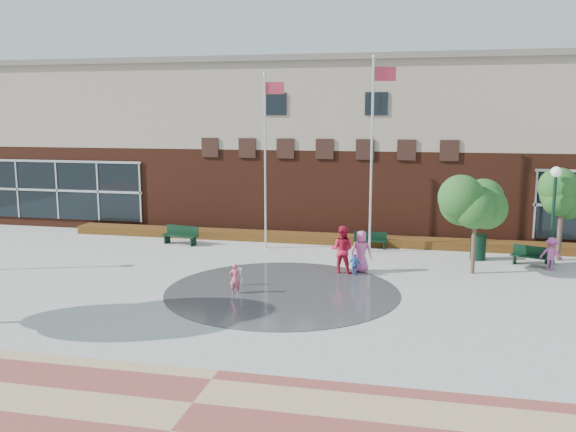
% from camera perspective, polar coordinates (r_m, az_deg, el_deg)
% --- Properties ---
extents(ground, '(120.00, 120.00, 0.00)m').
position_cam_1_polar(ground, '(19.27, -2.60, -9.59)').
color(ground, '#666056').
rests_on(ground, ground).
extents(plaza_concrete, '(46.00, 18.00, 0.01)m').
position_cam_1_polar(plaza_concrete, '(22.98, 0.00, -6.40)').
color(plaza_concrete, '#A8A8A0').
rests_on(plaza_concrete, ground).
extents(paver_band, '(46.00, 6.00, 0.01)m').
position_cam_1_polar(paver_band, '(13.21, -10.95, -19.20)').
color(paver_band, brown).
rests_on(paver_band, ground).
extents(splash_pad, '(8.40, 8.40, 0.01)m').
position_cam_1_polar(splash_pad, '(22.04, -0.56, -7.09)').
color(splash_pad, '#383A3D').
rests_on(splash_pad, ground).
extents(library_building, '(44.40, 10.40, 9.20)m').
position_cam_1_polar(library_building, '(35.42, 4.73, 6.81)').
color(library_building, '#4D2115').
rests_on(library_building, ground).
extents(flower_bed, '(26.00, 1.20, 0.40)m').
position_cam_1_polar(flower_bed, '(30.23, 3.11, -2.53)').
color(flower_bed, maroon).
rests_on(flower_bed, ground).
extents(flagpole_left, '(0.96, 0.21, 8.18)m').
position_cam_1_polar(flagpole_left, '(28.33, -2.06, 5.98)').
color(flagpole_left, silver).
rests_on(flagpole_left, ground).
extents(flagpole_right, '(1.06, 0.36, 8.87)m').
position_cam_1_polar(flagpole_right, '(27.78, 7.96, 6.65)').
color(flagpole_right, silver).
rests_on(flagpole_right, ground).
extents(lamp_right, '(0.44, 0.44, 4.16)m').
position_cam_1_polar(lamp_right, '(27.79, 23.61, 1.02)').
color(lamp_right, black).
rests_on(lamp_right, ground).
extents(bench_left, '(1.90, 0.89, 0.92)m').
position_cam_1_polar(bench_left, '(30.17, -10.04, -2.11)').
color(bench_left, black).
rests_on(bench_left, ground).
extents(bench_mid, '(1.57, 0.47, 0.79)m').
position_cam_1_polar(bench_mid, '(29.11, 7.68, -2.56)').
color(bench_mid, black).
rests_on(bench_mid, ground).
extents(bench_right, '(1.69, 1.05, 0.83)m').
position_cam_1_polar(bench_right, '(27.54, 21.84, -3.84)').
color(bench_right, black).
rests_on(bench_right, ground).
extents(trash_can, '(0.71, 0.71, 1.16)m').
position_cam_1_polar(trash_can, '(27.85, 17.36, -2.76)').
color(trash_can, black).
rests_on(trash_can, ground).
extents(tree_mid, '(2.46, 2.46, 4.15)m').
position_cam_1_polar(tree_mid, '(24.96, 17.18, 1.54)').
color(tree_mid, '#4A342A').
rests_on(tree_mid, ground).
extents(tree_small_right, '(2.28, 2.28, 3.89)m').
position_cam_1_polar(tree_small_right, '(28.60, 24.29, 1.72)').
color(tree_small_right, '#4A342A').
rests_on(tree_small_right, ground).
extents(water_jet_a, '(0.33, 0.33, 0.64)m').
position_cam_1_polar(water_jet_a, '(22.80, -4.69, -6.57)').
color(water_jet_a, white).
rests_on(water_jet_a, ground).
extents(water_jet_b, '(0.23, 0.23, 0.51)m').
position_cam_1_polar(water_jet_b, '(21.90, -4.52, -7.25)').
color(water_jet_b, white).
rests_on(water_jet_b, ground).
extents(child_splash, '(0.45, 0.33, 1.12)m').
position_cam_1_polar(child_splash, '(21.69, -4.96, -5.88)').
color(child_splash, '#DF5970').
rests_on(child_splash, ground).
extents(adult_red, '(1.01, 0.83, 1.93)m').
position_cam_1_polar(adult_red, '(24.42, 5.08, -3.15)').
color(adult_red, red).
rests_on(adult_red, ground).
extents(adult_pink, '(0.88, 0.62, 1.71)m').
position_cam_1_polar(adult_pink, '(24.65, 6.86, -3.33)').
color(adult_pink, '#DD599F').
rests_on(adult_pink, ground).
extents(child_blue, '(0.56, 0.37, 0.89)m').
position_cam_1_polar(child_blue, '(24.17, 6.26, -4.57)').
color(child_blue, blue).
rests_on(child_blue, ground).
extents(person_bench, '(1.02, 0.81, 1.38)m').
position_cam_1_polar(person_bench, '(26.96, 23.42, -3.30)').
color(person_bench, '#C0499E').
rests_on(person_bench, ground).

